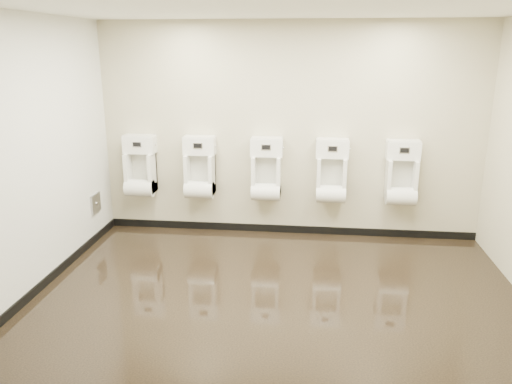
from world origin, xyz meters
TOP-DOWN VIEW (x-y plane):
  - ground at (0.00, 0.00)m, footprint 5.00×3.50m
  - ceiling at (0.00, 0.00)m, footprint 5.00×3.50m
  - back_wall at (0.00, 1.75)m, footprint 5.00×0.02m
  - front_wall at (0.00, -1.75)m, footprint 5.00×0.02m
  - left_wall at (-2.50, 0.00)m, footprint 0.02×3.50m
  - tile_overlay_left at (-2.50, 0.00)m, footprint 0.01×3.50m
  - skirting_back at (0.00, 1.74)m, footprint 5.00×0.02m
  - skirting_left at (-2.49, 0.00)m, footprint 0.02×3.50m
  - access_panel at (-2.48, 1.20)m, footprint 0.04×0.25m
  - urinal_0 at (-2.00, 1.61)m, footprint 0.43×0.32m
  - urinal_1 at (-1.17, 1.61)m, footprint 0.43×0.32m
  - urinal_2 at (-0.28, 1.61)m, footprint 0.43×0.32m
  - urinal_3 at (0.57, 1.61)m, footprint 0.43×0.32m
  - urinal_4 at (1.45, 1.61)m, footprint 0.43×0.32m

SIDE VIEW (x-z plane):
  - ground at x=0.00m, z-range 0.00..0.00m
  - skirting_back at x=0.00m, z-range 0.00..0.10m
  - skirting_left at x=-2.49m, z-range 0.00..0.10m
  - access_panel at x=-2.48m, z-range 0.38..0.62m
  - urinal_0 at x=-2.00m, z-range 0.46..1.26m
  - urinal_1 at x=-1.17m, z-range 0.46..1.26m
  - urinal_2 at x=-0.28m, z-range 0.46..1.26m
  - urinal_3 at x=0.57m, z-range 0.46..1.26m
  - urinal_4 at x=1.45m, z-range 0.46..1.26m
  - back_wall at x=0.00m, z-range 0.00..2.80m
  - front_wall at x=0.00m, z-range 0.00..2.80m
  - left_wall at x=-2.50m, z-range 0.00..2.80m
  - tile_overlay_left at x=-2.50m, z-range 0.00..2.80m
  - ceiling at x=0.00m, z-range 2.80..2.80m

